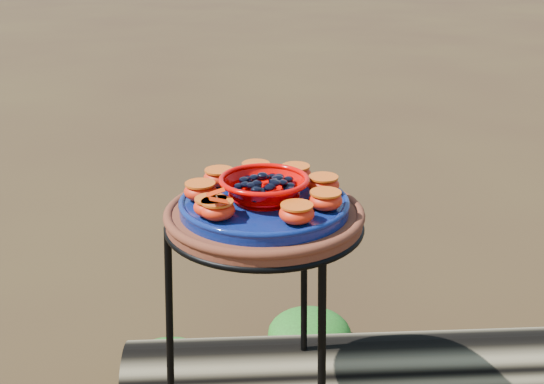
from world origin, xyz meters
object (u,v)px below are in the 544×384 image
at_px(plant_stand, 265,370).
at_px(cobalt_plate, 264,205).
at_px(terracotta_saucer, 264,218).
at_px(red_bowl, 264,189).

bearing_deg(plant_stand, cobalt_plate, 0.00).
xyz_separation_m(terracotta_saucer, cobalt_plate, (0.00, 0.00, 0.03)).
bearing_deg(terracotta_saucer, cobalt_plate, 0.00).
bearing_deg(terracotta_saucer, red_bowl, 0.00).
distance_m(plant_stand, red_bowl, 0.43).
height_order(plant_stand, red_bowl, red_bowl).
height_order(terracotta_saucer, cobalt_plate, cobalt_plate).
bearing_deg(red_bowl, cobalt_plate, 0.00).
bearing_deg(cobalt_plate, terracotta_saucer, 0.00).
height_order(cobalt_plate, red_bowl, red_bowl).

